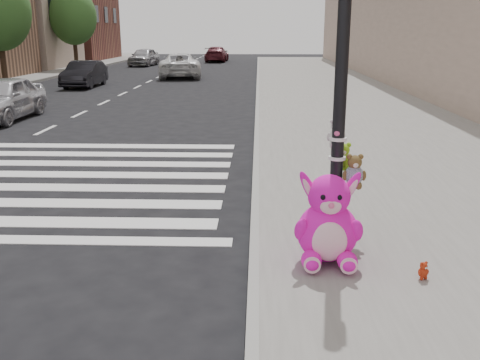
# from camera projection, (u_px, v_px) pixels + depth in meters

# --- Properties ---
(ground) EXTENTS (120.00, 120.00, 0.00)m
(ground) POSITION_uv_depth(u_px,v_px,m) (103.00, 308.00, 5.52)
(ground) COLOR black
(ground) RESTS_ON ground
(sidewalk_near) EXTENTS (7.00, 80.00, 0.14)m
(sidewalk_near) POSITION_uv_depth(u_px,v_px,m) (380.00, 130.00, 14.95)
(sidewalk_near) COLOR slate
(sidewalk_near) RESTS_ON ground
(curb_edge) EXTENTS (0.12, 80.00, 0.15)m
(curb_edge) POSITION_uv_depth(u_px,v_px,m) (257.00, 129.00, 15.07)
(curb_edge) COLOR gray
(curb_edge) RESTS_ON ground
(bld_far_e) EXTENTS (6.00, 10.00, 9.00)m
(bld_far_e) POSITION_uv_depth(u_px,v_px,m) (73.00, 10.00, 49.06)
(bld_far_e) COLOR brown
(bld_far_e) RESTS_ON ground
(signal_pole) EXTENTS (0.69, 0.50, 4.00)m
(signal_pole) POSITION_uv_depth(u_px,v_px,m) (342.00, 115.00, 6.70)
(signal_pole) COLOR black
(signal_pole) RESTS_ON sidewalk_near
(tree_far_c) EXTENTS (3.20, 3.20, 5.44)m
(tree_far_c) POSITION_uv_depth(u_px,v_px,m) (73.00, 17.00, 36.64)
(tree_far_c) COLOR #382619
(tree_far_c) RESTS_ON sidewalk_far
(pink_bunny) EXTENTS (0.79, 0.82, 1.12)m
(pink_bunny) POSITION_uv_depth(u_px,v_px,m) (328.00, 225.00, 6.18)
(pink_bunny) COLOR #F914C0
(pink_bunny) RESTS_ON sidewalk_near
(red_teddy) EXTENTS (0.17, 0.15, 0.21)m
(red_teddy) POSITION_uv_depth(u_px,v_px,m) (423.00, 271.00, 5.82)
(red_teddy) COLOR #B02A11
(red_teddy) RESTS_ON sidewalk_near
(car_silver_far) EXTENTS (1.62, 4.01, 1.37)m
(car_silver_far) POSITION_uv_depth(u_px,v_px,m) (2.00, 98.00, 16.87)
(car_silver_far) COLOR #B9B8BD
(car_silver_far) RESTS_ON ground
(car_dark_far) EXTENTS (1.38, 3.90, 1.28)m
(car_dark_far) POSITION_uv_depth(u_px,v_px,m) (84.00, 74.00, 26.73)
(car_dark_far) COLOR black
(car_dark_far) RESTS_ON ground
(car_white_near) EXTENTS (3.04, 5.43, 1.43)m
(car_white_near) POSITION_uv_depth(u_px,v_px,m) (180.00, 65.00, 32.11)
(car_white_near) COLOR silver
(car_white_near) RESTS_ON ground
(car_maroon_near) EXTENTS (1.99, 4.62, 1.33)m
(car_maroon_near) POSITION_uv_depth(u_px,v_px,m) (217.00, 54.00, 47.91)
(car_maroon_near) COLOR #4F161F
(car_maroon_near) RESTS_ON ground
(car_silver_deep) EXTENTS (2.07, 4.28, 1.41)m
(car_silver_deep) POSITION_uv_depth(u_px,v_px,m) (144.00, 57.00, 42.38)
(car_silver_deep) COLOR #A09FA4
(car_silver_deep) RESTS_ON ground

